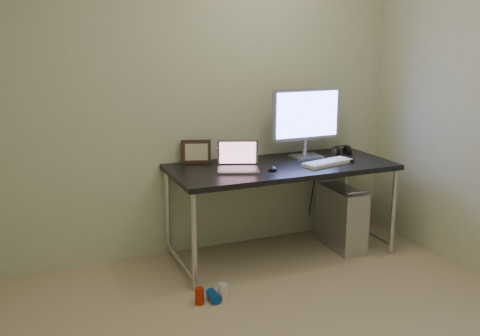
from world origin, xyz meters
name	(u,v)px	position (x,y,z in m)	size (l,w,h in m)	color
wall_back	(195,99)	(0.00, 1.75, 1.25)	(3.50, 0.02, 2.50)	beige
desk	(281,173)	(0.57, 1.37, 0.68)	(1.75, 0.77, 0.75)	black
tower_computer	(341,218)	(1.11, 1.31, 0.26)	(0.22, 0.49, 0.54)	silver
cable_a	(313,190)	(1.06, 1.70, 0.40)	(0.01, 0.01, 0.70)	black
cable_b	(323,192)	(1.15, 1.68, 0.38)	(0.01, 0.01, 0.72)	black
can_red	(199,296)	(-0.30, 0.83, 0.06)	(0.06, 0.06, 0.11)	#B3220B
can_white	(223,292)	(-0.14, 0.81, 0.06)	(0.07, 0.07, 0.12)	silver
can_blue	(214,296)	(-0.20, 0.83, 0.03)	(0.07, 0.07, 0.13)	#0D43AB
laptop	(238,163)	(0.20, 1.35, 0.80)	(0.38, 0.35, 0.21)	#B5B4BC
monitor	(306,117)	(0.87, 1.52, 1.08)	(0.61, 0.18, 0.57)	#B5B4BC
keyboard	(328,163)	(0.91, 1.24, 0.76)	(0.43, 0.14, 0.03)	white
mouse_right	(350,159)	(1.13, 1.26, 0.77)	(0.07, 0.11, 0.04)	black
mouse_left	(272,167)	(0.42, 1.24, 0.77)	(0.07, 0.12, 0.04)	black
headphones	(342,151)	(1.21, 1.50, 0.78)	(0.15, 0.09, 0.10)	black
picture_frame	(196,152)	(-0.03, 1.67, 0.84)	(0.23, 0.03, 0.19)	black
webcam	(219,151)	(0.16, 1.66, 0.84)	(0.04, 0.04, 0.12)	silver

